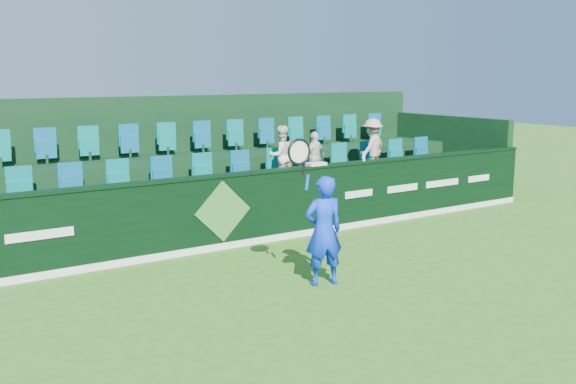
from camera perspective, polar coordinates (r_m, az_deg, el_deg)
ground at (r=8.49m, az=6.67°, el=-11.02°), size 60.00×60.00×0.00m
sponsor_hoarding at (r=11.52m, az=-6.05°, el=-1.75°), size 16.00×0.25×1.35m
stand_tier_front at (r=12.55m, az=-8.34°, el=-2.08°), size 16.00×2.00×0.80m
stand_tier_back at (r=14.22m, az=-11.59°, el=0.32°), size 16.00×1.80×1.30m
stand_rear at (r=14.54m, az=-12.32°, el=2.78°), size 16.00×4.10×2.60m
seat_row_front at (r=12.78m, az=-9.17°, el=1.32°), size 13.50×0.50×0.60m
seat_row_back at (r=14.36m, az=-12.17°, el=4.23°), size 13.50×0.50×0.60m
tennis_player at (r=9.47m, az=3.15°, el=-3.36°), size 1.05×0.50×2.25m
spectator_left at (r=13.34m, az=-0.62°, el=3.25°), size 0.64×0.51×1.25m
spectator_middle at (r=13.83m, az=2.40°, el=3.14°), size 0.69×0.46×1.08m
spectator_right at (r=14.80m, az=7.50°, el=3.97°), size 0.96×0.77×1.30m
towel at (r=12.47m, az=2.49°, el=2.52°), size 0.37×0.24×0.06m
drinks_bottle at (r=13.20m, az=6.75°, el=3.18°), size 0.06×0.06×0.19m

